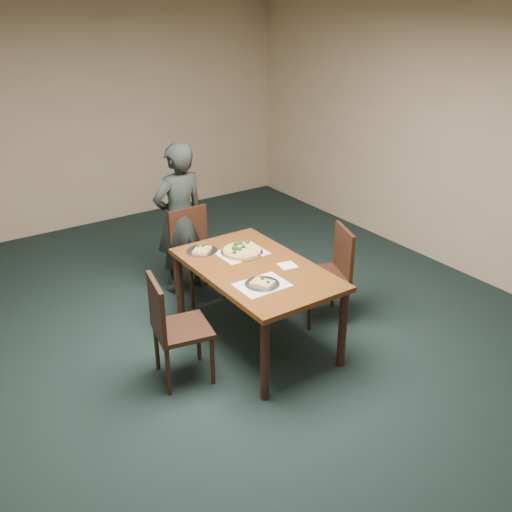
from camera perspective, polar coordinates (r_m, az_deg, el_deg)
ground at (r=4.84m, az=-0.58°, el=-11.42°), size 8.00×8.00×0.00m
room_shell at (r=4.05m, az=-0.69°, el=8.79°), size 8.00×8.00×8.00m
dining_table at (r=4.87m, az=0.00°, el=-2.05°), size 0.90×1.50×0.75m
chair_far at (r=5.78m, az=-6.19°, el=0.79°), size 0.42×0.42×0.91m
chair_left at (r=4.51m, az=-8.36°, el=-6.75°), size 0.49×0.49×0.91m
chair_right at (r=5.37m, az=7.55°, el=-1.26°), size 0.54×0.54×0.91m
diner at (r=5.81m, az=-7.64°, el=3.70°), size 0.60×0.42×1.57m
placemat_main at (r=5.08m, az=-1.41°, el=0.32°), size 0.42×0.32×0.00m
placemat_near at (r=4.53m, az=0.62°, el=-2.90°), size 0.40×0.30×0.00m
pizza_pan at (r=5.07m, az=-1.45°, el=0.55°), size 0.38×0.38×0.07m
slice_plate_near at (r=4.53m, az=0.63°, el=-2.76°), size 0.28×0.28×0.06m
slice_plate_far at (r=5.13m, az=-5.42°, el=0.58°), size 0.28×0.28×0.06m
napkin at (r=4.85m, az=3.17°, el=-0.96°), size 0.16×0.16×0.01m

